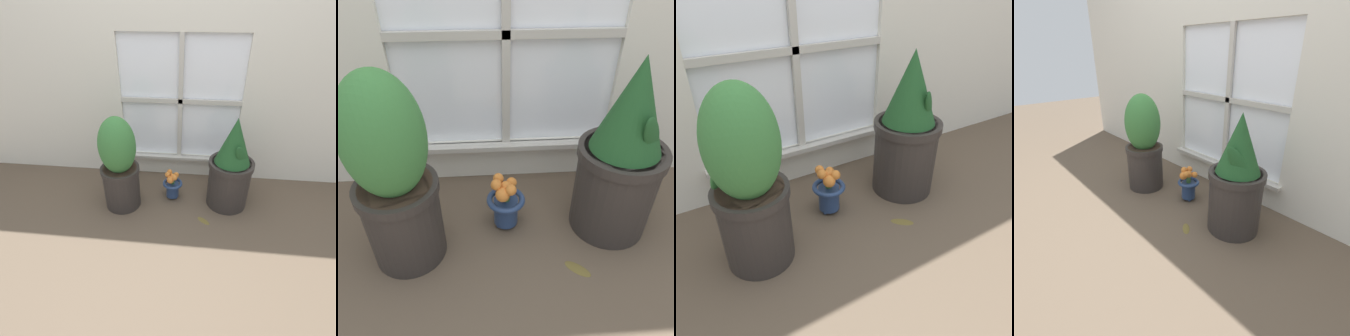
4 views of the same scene
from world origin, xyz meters
TOP-DOWN VIEW (x-y plane):
  - ground_plane at (0.00, 0.00)m, footprint 10.00×10.00m
  - wall_with_window at (0.00, 0.68)m, footprint 4.40×0.10m
  - potted_plant_left at (-0.42, 0.18)m, footprint 0.30×0.31m
  - potted_plant_right at (0.42, 0.28)m, footprint 0.34×0.34m
  - flower_vase at (-0.03, 0.30)m, footprint 0.16×0.16m
  - fallen_leaf at (0.23, 0.05)m, footprint 0.11×0.10m

SIDE VIEW (x-z plane):
  - ground_plane at x=0.00m, z-range 0.00..0.00m
  - fallen_leaf at x=0.23m, z-range 0.00..0.01m
  - flower_vase at x=-0.03m, z-range 0.00..0.26m
  - potted_plant_right at x=0.42m, z-range -0.03..0.71m
  - potted_plant_left at x=-0.42m, z-range -0.01..0.75m
  - wall_with_window at x=0.00m, z-range 0.03..2.53m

